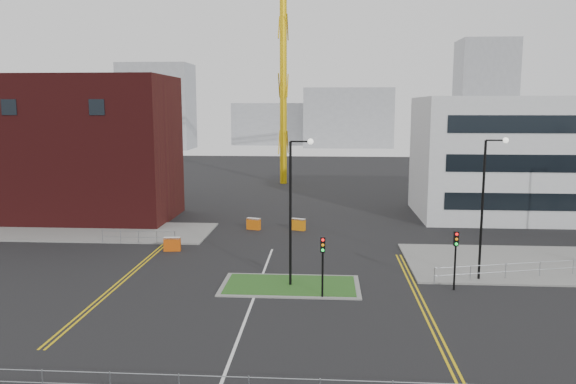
{
  "coord_description": "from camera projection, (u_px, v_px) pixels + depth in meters",
  "views": [
    {
      "loc": [
        4.13,
        -25.52,
        11.07
      ],
      "look_at": [
        1.44,
        14.11,
        5.0
      ],
      "focal_mm": 35.0,
      "sensor_mm": 36.0,
      "label": 1
    }
  ],
  "objects": [
    {
      "name": "skyline_c",
      "position": [
        484.0,
        95.0,
        145.27
      ],
      "size": [
        14.0,
        12.0,
        28.0
      ],
      "primitive_type": "cube",
      "color": "gray",
      "rests_on": "ground"
    },
    {
      "name": "railing_front",
      "position": [
        214.0,
        383.0,
        21.08
      ],
      "size": [
        24.05,
        0.05,
        1.1
      ],
      "color": "gray",
      "rests_on": "ground"
    },
    {
      "name": "barrier_left",
      "position": [
        172.0,
        244.0,
        43.32
      ],
      "size": [
        1.32,
        0.58,
        1.08
      ],
      "color": "#C74A0B",
      "rests_on": "ground"
    },
    {
      "name": "centre_line",
      "position": [
        245.0,
        322.0,
        29.09
      ],
      "size": [
        0.15,
        30.0,
        0.01
      ],
      "primitive_type": "cube",
      "color": "silver",
      "rests_on": "ground"
    },
    {
      "name": "brick_building",
      "position": [
        51.0,
        150.0,
        55.23
      ],
      "size": [
        24.2,
        10.07,
        14.24
      ],
      "color": "#461112",
      "rests_on": "ground"
    },
    {
      "name": "ground",
      "position": [
        239.0,
        338.0,
        27.12
      ],
      "size": [
        200.0,
        200.0,
        0.0
      ],
      "primitive_type": "plane",
      "color": "black",
      "rests_on": "ground"
    },
    {
      "name": "yellow_left_a",
      "position": [
        129.0,
        273.0,
        37.58
      ],
      "size": [
        0.12,
        24.0,
        0.01
      ],
      "primitive_type": "cube",
      "color": "gold",
      "rests_on": "ground"
    },
    {
      "name": "yellow_right_b",
      "position": [
        423.0,
        300.0,
        32.38
      ],
      "size": [
        0.12,
        20.0,
        0.01
      ],
      "primitive_type": "cube",
      "color": "gold",
      "rests_on": "ground"
    },
    {
      "name": "skyline_a",
      "position": [
        157.0,
        107.0,
        146.48
      ],
      "size": [
        18.0,
        12.0,
        22.0
      ],
      "primitive_type": "cube",
      "color": "gray",
      "rests_on": "ground"
    },
    {
      "name": "tower_crane",
      "position": [
        324.0,
        1.0,
        78.9
      ],
      "size": [
        51.06,
        16.17,
        37.17
      ],
      "color": "yellow",
      "rests_on": "ground"
    },
    {
      "name": "barrier_mid",
      "position": [
        254.0,
        223.0,
        50.86
      ],
      "size": [
        1.32,
        0.78,
        1.06
      ],
      "color": "#CC5A0B",
      "rests_on": "ground"
    },
    {
      "name": "skyline_b",
      "position": [
        348.0,
        118.0,
        153.45
      ],
      "size": [
        24.0,
        12.0,
        16.0
      ],
      "primitive_type": "cube",
      "color": "gray",
      "rests_on": "ground"
    },
    {
      "name": "traffic_light_island",
      "position": [
        323.0,
        255.0,
        32.36
      ],
      "size": [
        0.28,
        0.33,
        3.65
      ],
      "color": "black",
      "rests_on": "ground"
    },
    {
      "name": "island_kerb",
      "position": [
        290.0,
        286.0,
        34.87
      ],
      "size": [
        8.6,
        4.6,
        0.08
      ],
      "primitive_type": "cube",
      "color": "slate",
      "rests_on": "ground"
    },
    {
      "name": "office_block",
      "position": [
        545.0,
        158.0,
        56.01
      ],
      "size": [
        25.0,
        12.2,
        12.0
      ],
      "color": "silver",
      "rests_on": "ground"
    },
    {
      "name": "barrier_right",
      "position": [
        298.0,
        224.0,
        50.59
      ],
      "size": [
        1.33,
        0.83,
        1.07
      ],
      "color": "orange",
      "rests_on": "ground"
    },
    {
      "name": "grass_island",
      "position": [
        290.0,
        285.0,
        34.87
      ],
      "size": [
        8.0,
        4.0,
        0.12
      ],
      "primitive_type": "cube",
      "color": "#21541C",
      "rests_on": "ground"
    },
    {
      "name": "pavement_left",
      "position": [
        55.0,
        231.0,
        50.14
      ],
      "size": [
        28.0,
        8.0,
        0.12
      ],
      "primitive_type": "cube",
      "color": "slate",
      "rests_on": "ground"
    },
    {
      "name": "yellow_right_a",
      "position": [
        418.0,
        300.0,
        32.4
      ],
      "size": [
        0.12,
        20.0,
        0.01
      ],
      "primitive_type": "cube",
      "color": "gold",
      "rests_on": "ground"
    },
    {
      "name": "railing_right",
      "position": [
        573.0,
        264.0,
        36.97
      ],
      "size": [
        19.05,
        5.05,
        1.1
      ],
      "color": "gray",
      "rests_on": "ground"
    },
    {
      "name": "traffic_light_right",
      "position": [
        456.0,
        249.0,
        33.8
      ],
      "size": [
        0.28,
        0.33,
        3.65
      ],
      "color": "black",
      "rests_on": "ground"
    },
    {
      "name": "skyline_d",
      "position": [
        285.0,
        124.0,
        164.82
      ],
      "size": [
        30.0,
        12.0,
        12.0
      ],
      "primitive_type": "cube",
      "color": "gray",
      "rests_on": "ground"
    },
    {
      "name": "yellow_left_b",
      "position": [
        133.0,
        273.0,
        37.56
      ],
      "size": [
        0.12,
        24.0,
        0.01
      ],
      "primitive_type": "cube",
      "color": "gold",
      "rests_on": "ground"
    },
    {
      "name": "streetlamp_right_near",
      "position": [
        486.0,
        197.0,
        35.21
      ],
      "size": [
        1.46,
        0.36,
        9.18
      ],
      "color": "black",
      "rests_on": "ground"
    },
    {
      "name": "streetlamp_island",
      "position": [
        294.0,
        201.0,
        34.04
      ],
      "size": [
        1.46,
        0.36,
        9.18
      ],
      "color": "black",
      "rests_on": "ground"
    },
    {
      "name": "railing_left",
      "position": [
        138.0,
        235.0,
        45.49
      ],
      "size": [
        6.05,
        0.05,
        1.1
      ],
      "color": "gray",
      "rests_on": "ground"
    }
  ]
}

